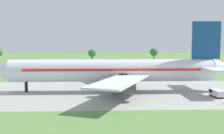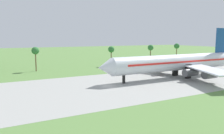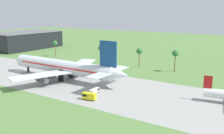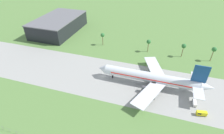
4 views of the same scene
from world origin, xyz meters
TOP-DOWN VIEW (x-y plane):
  - ground_plane at (0.00, 0.00)m, footprint 600.00×600.00m
  - taxiway_strip at (0.00, 0.00)m, footprint 320.00×44.00m
  - jet_airliner at (33.47, 1.10)m, footprint 72.37×56.06m
  - baggage_tug at (61.70, -15.79)m, footprint 5.50×2.88m
  - fuel_truck at (58.87, -8.13)m, footprint 2.33×5.30m
  - terminal_building at (-71.20, 61.14)m, footprint 36.72×61.20m
  - palm_tree_row at (33.69, 44.93)m, footprint 93.95×3.60m

SIDE VIEW (x-z plane):
  - ground_plane at x=0.00m, z-range 0.00..0.00m
  - taxiway_strip at x=0.00m, z-range 0.00..0.02m
  - fuel_truck at x=58.87m, z-range 0.10..1.98m
  - baggage_tug at x=61.70m, z-range 0.10..2.80m
  - jet_airliner at x=33.47m, z-range -4.09..16.36m
  - terminal_building at x=-71.20m, z-range 0.02..15.03m
  - palm_tree_row at x=33.69m, z-range 3.51..15.77m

